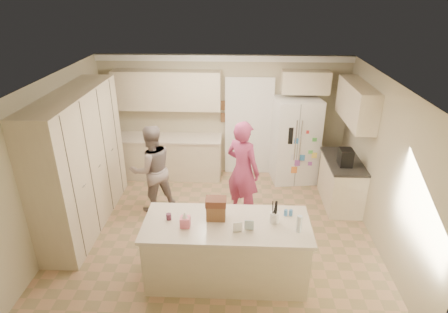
{
  "coord_description": "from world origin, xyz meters",
  "views": [
    {
      "loc": [
        0.35,
        -5.33,
        3.88
      ],
      "look_at": [
        0.1,
        0.35,
        1.25
      ],
      "focal_mm": 30.0,
      "sensor_mm": 36.0,
      "label": 1
    }
  ],
  "objects_px": {
    "tissue_box": "(185,222)",
    "dollhouse_body": "(216,212)",
    "teen_boy": "(152,169)",
    "teen_girl": "(243,170)",
    "island_base": "(227,252)",
    "utensil_crock": "(275,217)",
    "coffee_maker": "(345,157)",
    "refrigerator": "(295,141)"
  },
  "relations": [
    {
      "from": "dollhouse_body",
      "to": "teen_girl",
      "type": "height_order",
      "value": "teen_girl"
    },
    {
      "from": "teen_boy",
      "to": "teen_girl",
      "type": "relative_size",
      "value": 0.91
    },
    {
      "from": "coffee_maker",
      "to": "teen_girl",
      "type": "bearing_deg",
      "value": -171.27
    },
    {
      "from": "utensil_crock",
      "to": "dollhouse_body",
      "type": "distance_m",
      "value": 0.8
    },
    {
      "from": "dollhouse_body",
      "to": "teen_girl",
      "type": "xyz_separation_m",
      "value": [
        0.37,
        1.52,
        -0.12
      ]
    },
    {
      "from": "island_base",
      "to": "tissue_box",
      "type": "relative_size",
      "value": 15.71
    },
    {
      "from": "coffee_maker",
      "to": "utensil_crock",
      "type": "bearing_deg",
      "value": -127.12
    },
    {
      "from": "refrigerator",
      "to": "dollhouse_body",
      "type": "relative_size",
      "value": 6.92
    },
    {
      "from": "tissue_box",
      "to": "teen_girl",
      "type": "bearing_deg",
      "value": 65.82
    },
    {
      "from": "refrigerator",
      "to": "island_base",
      "type": "relative_size",
      "value": 0.82
    },
    {
      "from": "utensil_crock",
      "to": "tissue_box",
      "type": "height_order",
      "value": "utensil_crock"
    },
    {
      "from": "refrigerator",
      "to": "coffee_maker",
      "type": "height_order",
      "value": "refrigerator"
    },
    {
      "from": "coffee_maker",
      "to": "tissue_box",
      "type": "bearing_deg",
      "value": -142.43
    },
    {
      "from": "coffee_maker",
      "to": "dollhouse_body",
      "type": "height_order",
      "value": "coffee_maker"
    },
    {
      "from": "coffee_maker",
      "to": "utensil_crock",
      "type": "xyz_separation_m",
      "value": [
        -1.4,
        -1.85,
        -0.07
      ]
    },
    {
      "from": "coffee_maker",
      "to": "teen_girl",
      "type": "height_order",
      "value": "teen_girl"
    },
    {
      "from": "dollhouse_body",
      "to": "teen_girl",
      "type": "relative_size",
      "value": 0.14
    },
    {
      "from": "tissue_box",
      "to": "teen_boy",
      "type": "height_order",
      "value": "teen_boy"
    },
    {
      "from": "coffee_maker",
      "to": "tissue_box",
      "type": "relative_size",
      "value": 2.14
    },
    {
      "from": "refrigerator",
      "to": "tissue_box",
      "type": "distance_m",
      "value": 3.68
    },
    {
      "from": "coffee_maker",
      "to": "utensil_crock",
      "type": "relative_size",
      "value": 2.0
    },
    {
      "from": "refrigerator",
      "to": "coffee_maker",
      "type": "relative_size",
      "value": 6.0
    },
    {
      "from": "refrigerator",
      "to": "utensil_crock",
      "type": "xyz_separation_m",
      "value": [
        -0.67,
        -3.02,
        0.1
      ]
    },
    {
      "from": "tissue_box",
      "to": "teen_boy",
      "type": "distance_m",
      "value": 2.05
    },
    {
      "from": "tissue_box",
      "to": "teen_girl",
      "type": "distance_m",
      "value": 1.89
    },
    {
      "from": "teen_boy",
      "to": "refrigerator",
      "type": "bearing_deg",
      "value": 174.97
    },
    {
      "from": "teen_girl",
      "to": "dollhouse_body",
      "type": "bearing_deg",
      "value": 112.37
    },
    {
      "from": "utensil_crock",
      "to": "tissue_box",
      "type": "relative_size",
      "value": 1.07
    },
    {
      "from": "tissue_box",
      "to": "teen_boy",
      "type": "xyz_separation_m",
      "value": [
        -0.87,
        1.85,
        -0.16
      ]
    },
    {
      "from": "refrigerator",
      "to": "teen_boy",
      "type": "height_order",
      "value": "refrigerator"
    },
    {
      "from": "refrigerator",
      "to": "utensil_crock",
      "type": "bearing_deg",
      "value": -110.09
    },
    {
      "from": "refrigerator",
      "to": "utensil_crock",
      "type": "relative_size",
      "value": 12.0
    },
    {
      "from": "island_base",
      "to": "teen_boy",
      "type": "relative_size",
      "value": 1.32
    },
    {
      "from": "utensil_crock",
      "to": "tissue_box",
      "type": "distance_m",
      "value": 1.21
    },
    {
      "from": "teen_girl",
      "to": "coffee_maker",
      "type": "bearing_deg",
      "value": -135.14
    },
    {
      "from": "teen_boy",
      "to": "teen_girl",
      "type": "bearing_deg",
      "value": 144.62
    },
    {
      "from": "island_base",
      "to": "dollhouse_body",
      "type": "xyz_separation_m",
      "value": [
        -0.15,
        0.1,
        0.6
      ]
    },
    {
      "from": "refrigerator",
      "to": "teen_boy",
      "type": "bearing_deg",
      "value": -161.93
    },
    {
      "from": "teen_boy",
      "to": "dollhouse_body",
      "type": "bearing_deg",
      "value": 96.83
    },
    {
      "from": "refrigerator",
      "to": "dollhouse_body",
      "type": "distance_m",
      "value": 3.32
    },
    {
      "from": "tissue_box",
      "to": "dollhouse_body",
      "type": "height_order",
      "value": "dollhouse_body"
    },
    {
      "from": "coffee_maker",
      "to": "teen_boy",
      "type": "distance_m",
      "value": 3.48
    }
  ]
}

